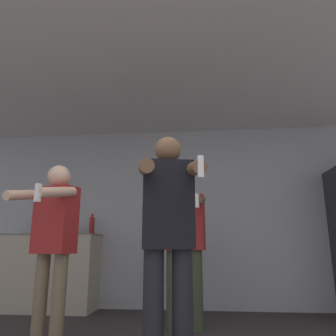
{
  "coord_description": "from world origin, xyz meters",
  "views": [
    {
      "loc": [
        0.42,
        -1.42,
        0.82
      ],
      "look_at": [
        0.19,
        0.85,
        1.38
      ],
      "focal_mm": 35.0,
      "sensor_mm": 36.0,
      "label": 1
    }
  ],
  "objects_px": {
    "person_man_side": "(53,234)",
    "person_spectator_back": "(184,238)",
    "bottle_amber_bourbon": "(34,225)",
    "bottle_dark_rum": "(92,225)",
    "bottle_clear_vodka": "(72,229)",
    "person_woman_foreground": "(168,234)"
  },
  "relations": [
    {
      "from": "person_woman_foreground",
      "to": "person_man_side",
      "type": "height_order",
      "value": "person_woman_foreground"
    },
    {
      "from": "person_man_side",
      "to": "bottle_dark_rum",
      "type": "bearing_deg",
      "value": 98.24
    },
    {
      "from": "bottle_amber_bourbon",
      "to": "person_spectator_back",
      "type": "xyz_separation_m",
      "value": [
        2.19,
        -0.89,
        -0.22
      ]
    },
    {
      "from": "person_spectator_back",
      "to": "person_man_side",
      "type": "bearing_deg",
      "value": -141.14
    },
    {
      "from": "bottle_amber_bourbon",
      "to": "bottle_dark_rum",
      "type": "xyz_separation_m",
      "value": [
        0.85,
        0.0,
        -0.01
      ]
    },
    {
      "from": "bottle_amber_bourbon",
      "to": "person_woman_foreground",
      "type": "distance_m",
      "value": 3.15
    },
    {
      "from": "person_spectator_back",
      "to": "bottle_dark_rum",
      "type": "bearing_deg",
      "value": 146.49
    },
    {
      "from": "bottle_amber_bourbon",
      "to": "bottle_clear_vodka",
      "type": "xyz_separation_m",
      "value": [
        0.56,
        -0.0,
        -0.06
      ]
    },
    {
      "from": "bottle_amber_bourbon",
      "to": "person_man_side",
      "type": "distance_m",
      "value": 2.09
    },
    {
      "from": "person_woman_foreground",
      "to": "person_spectator_back",
      "type": "bearing_deg",
      "value": 88.64
    },
    {
      "from": "bottle_dark_rum",
      "to": "bottle_clear_vodka",
      "type": "relative_size",
      "value": 1.47
    },
    {
      "from": "bottle_dark_rum",
      "to": "bottle_clear_vodka",
      "type": "distance_m",
      "value": 0.3
    },
    {
      "from": "person_man_side",
      "to": "person_spectator_back",
      "type": "height_order",
      "value": "person_spectator_back"
    },
    {
      "from": "bottle_clear_vodka",
      "to": "person_spectator_back",
      "type": "relative_size",
      "value": 0.13
    },
    {
      "from": "bottle_amber_bourbon",
      "to": "person_woman_foreground",
      "type": "height_order",
      "value": "person_woman_foreground"
    },
    {
      "from": "person_woman_foreground",
      "to": "bottle_dark_rum",
      "type": "bearing_deg",
      "value": 119.84
    },
    {
      "from": "bottle_clear_vodka",
      "to": "person_spectator_back",
      "type": "distance_m",
      "value": 1.87
    },
    {
      "from": "bottle_amber_bourbon",
      "to": "bottle_dark_rum",
      "type": "height_order",
      "value": "bottle_amber_bourbon"
    },
    {
      "from": "bottle_amber_bourbon",
      "to": "bottle_clear_vodka",
      "type": "relative_size",
      "value": 1.55
    },
    {
      "from": "bottle_dark_rum",
      "to": "person_woman_foreground",
      "type": "height_order",
      "value": "person_woman_foreground"
    },
    {
      "from": "bottle_clear_vodka",
      "to": "person_woman_foreground",
      "type": "bearing_deg",
      "value": -54.94
    },
    {
      "from": "person_man_side",
      "to": "person_spectator_back",
      "type": "relative_size",
      "value": 0.96
    }
  ]
}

